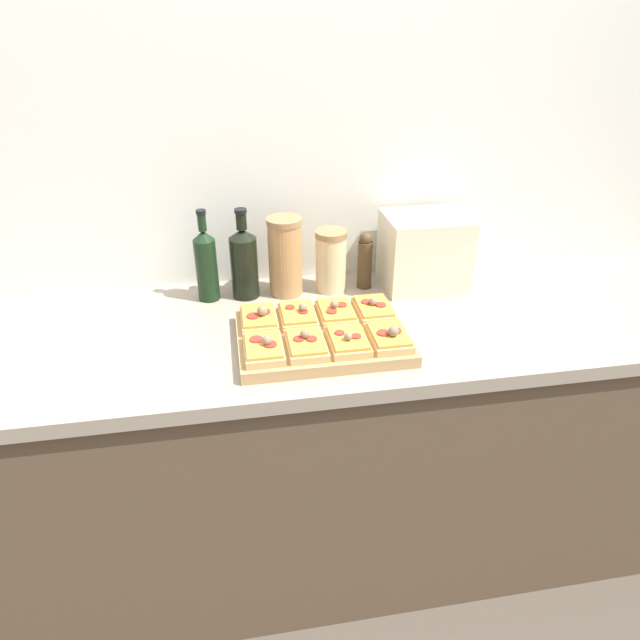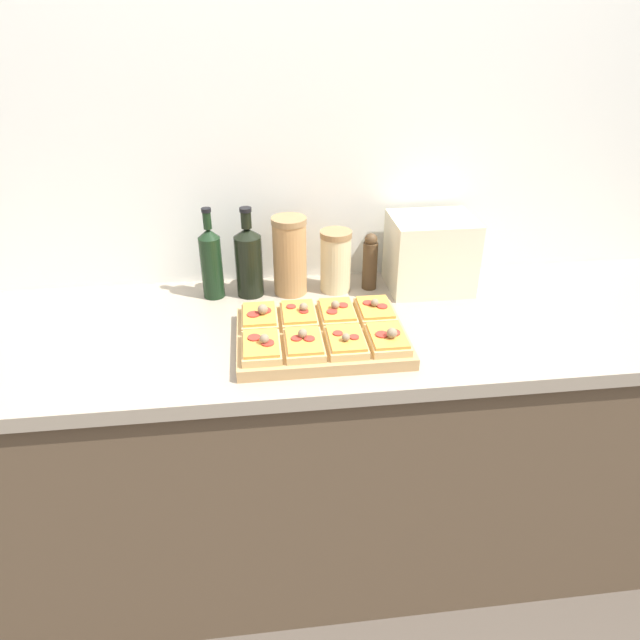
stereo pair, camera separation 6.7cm
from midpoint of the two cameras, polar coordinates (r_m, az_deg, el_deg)
The scene contains 18 objects.
ground_plane at distance 1.99m, azimuth -0.98°, elevation -28.35°, with size 12.00×12.00×0.00m, color #4C4238.
wall_back at distance 1.79m, azimuth -4.79°, elevation 15.14°, with size 6.00×0.06×2.50m.
kitchen_counter at distance 1.86m, azimuth -2.66°, elevation -12.53°, with size 2.63×0.67×0.89m.
cutting_board at distance 1.51m, azimuth -1.08°, elevation -1.75°, with size 0.44×0.32×0.03m, color tan.
pizza_slice_back_left at distance 1.55m, azimuth -7.35°, elevation 0.17°, with size 0.10×0.14×0.06m.
pizza_slice_back_midleft at distance 1.55m, azimuth -3.45°, elevation 0.47°, with size 0.10×0.14×0.05m.
pizza_slice_back_midright at distance 1.57m, azimuth 0.40°, elevation 0.79°, with size 0.10×0.14×0.05m.
pizza_slice_back_right at distance 1.59m, azimuth 4.19°, elevation 1.10°, with size 0.10×0.14×0.05m.
pizza_slice_front_left at distance 1.42m, azimuth -7.00°, elevation -2.82°, with size 0.10×0.14×0.05m.
pizza_slice_front_midleft at distance 1.42m, azimuth -2.74°, elevation -2.45°, with size 0.10×0.14×0.05m.
pizza_slice_front_midright at distance 1.44m, azimuth 1.48°, elevation -2.10°, with size 0.10×0.14×0.05m.
pizza_slice_front_right at distance 1.46m, azimuth 5.61°, elevation -1.70°, with size 0.10×0.14×0.05m.
olive_oil_bottle at distance 1.73m, azimuth -12.40°, elevation 5.50°, with size 0.06×0.06×0.28m.
wine_bottle at distance 1.73m, azimuth -8.71°, elevation 5.78°, with size 0.08×0.08×0.28m.
grain_jar_tall at distance 1.73m, azimuth -4.61°, elevation 6.35°, with size 0.11×0.11×0.24m.
grain_jar_short at distance 1.76m, azimuth -0.01°, elevation 5.95°, with size 0.10×0.10×0.19m.
pepper_mill at distance 1.78m, azimuth 3.43°, elevation 5.92°, with size 0.05×0.05×0.18m.
toaster_oven at distance 1.81m, azimuth 9.32°, elevation 6.81°, with size 0.27×0.20×0.23m.
Camera 1 is at (-0.19, -1.05, 1.68)m, focal length 32.00 mm.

